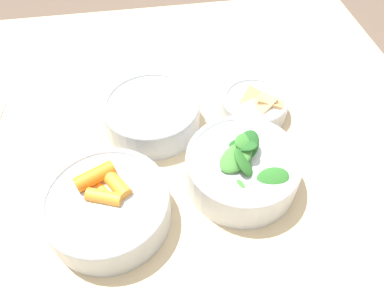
# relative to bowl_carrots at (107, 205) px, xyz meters

# --- Properties ---
(dining_table) EXTENTS (1.13, 0.92, 0.73)m
(dining_table) POSITION_rel_bowl_carrots_xyz_m (0.03, -0.15, -0.14)
(dining_table) COLOR beige
(dining_table) RESTS_ON ground_plane
(bowl_carrots) EXTENTS (0.19, 0.19, 0.08)m
(bowl_carrots) POSITION_rel_bowl_carrots_xyz_m (0.00, 0.00, 0.00)
(bowl_carrots) COLOR silver
(bowl_carrots) RESTS_ON dining_table
(bowl_greens) EXTENTS (0.18, 0.18, 0.10)m
(bowl_greens) POSITION_rel_bowl_carrots_xyz_m (0.03, -0.21, 0.00)
(bowl_greens) COLOR silver
(bowl_greens) RESTS_ON dining_table
(bowl_beans_hotdog) EXTENTS (0.17, 0.17, 0.06)m
(bowl_beans_hotdog) POSITION_rel_bowl_carrots_xyz_m (0.18, -0.08, -0.01)
(bowl_beans_hotdog) COLOR silver
(bowl_beans_hotdog) RESTS_ON dining_table
(bowl_cookies) EXTENTS (0.12, 0.13, 0.05)m
(bowl_cookies) POSITION_rel_bowl_carrots_xyz_m (0.18, -0.28, -0.01)
(bowl_cookies) COLOR silver
(bowl_cookies) RESTS_ON dining_table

